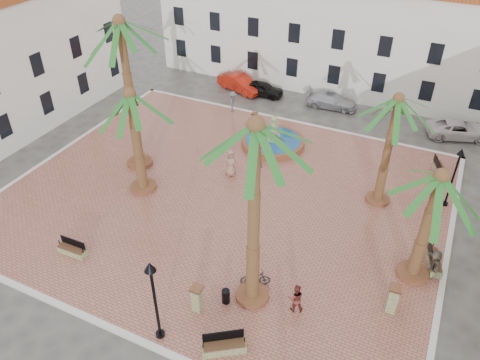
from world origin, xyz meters
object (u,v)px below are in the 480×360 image
Objects in this scene: palm_sw at (132,107)px; bench_s at (72,250)px; bollard_e at (393,299)px; car_red at (240,83)px; palm_s at (255,147)px; car_white at (459,129)px; bollard_se at (197,298)px; bicycle_b at (255,278)px; bollard_n at (254,120)px; pedestrian_fountain_b at (257,164)px; cyclist_b at (296,298)px; pedestrian_east at (435,263)px; fountain at (273,141)px; bench_e at (433,261)px; bench_ne at (439,169)px; litter_bin at (226,296)px; pedestrian_fountain_a at (231,163)px; palm_e at (437,191)px; palm_ne at (396,112)px; car_silver at (332,101)px; bench_se at (224,346)px; pedestrian_north at (233,102)px; palm_nw at (122,38)px; lamppost_e at (456,168)px; car_black at (262,89)px; lamppost_s at (153,288)px.

palm_sw reaches higher than bench_s.
car_red is (-16.93, 19.19, -0.22)m from bollard_e.
car_white is (7.52, 20.84, -7.91)m from palm_s.
bollard_se reaches higher than bicycle_b.
pedestrian_fountain_b is at bearing -64.26° from bollard_n.
cyclist_b is (2.10, 0.19, -7.63)m from palm_s.
palm_sw is 4.22× the size of pedestrian_east.
bench_e is (12.02, -7.63, -0.04)m from fountain.
bench_ne reaches higher than litter_bin.
bench_e is 7.92m from cyclist_b.
pedestrian_fountain_a is (-5.34, 8.02, 0.48)m from bicycle_b.
bench_ne is at bearing 86.94° from bollard_e.
pedestrian_fountain_b is (-10.08, 7.46, 0.06)m from bollard_e.
palm_s is at bearing 7.07° from bench_s.
palm_e is 6.16m from palm_ne.
car_silver is (-10.04, 16.36, -0.35)m from pedestrian_east.
litter_bin is (3.47, -14.35, 0.06)m from fountain.
bench_se is 2.59m from bollard_se.
bicycle_b is at bearing 133.07° from bench_ne.
car_white is at bearing -97.75° from pedestrian_north.
car_silver is at bearing 18.46° from bench_e.
bollard_n is 0.83× the size of bollard_e.
car_red is at bearing -153.01° from pedestrian_east.
bollard_n is 0.74× the size of pedestrian_north.
bench_se reaches higher than bench_s.
bench_s is 22.69m from car_red.
bollard_n is at bearing 42.54° from bench_e.
bench_se is (11.84, -10.49, -8.38)m from palm_nw.
bicycle_b is 18.75m from pedestrian_north.
palm_sw is 16.54m from palm_e.
cyclist_b reaches higher than bench_s.
palm_nw is 20.92m from pedestrian_east.
car_silver is at bearing 118.89° from palm_ne.
palm_s is 14.95m from lamppost_e.
car_black is 6.14m from car_silver.
fountain reaches higher than bench_ne.
cyclist_b reaches higher than car_silver.
bollard_e is at bearing 11.14° from bench_s.
pedestrian_fountain_a is at bearing -138.40° from car_red.
pedestrian_east is (7.44, 8.39, 0.53)m from bench_se.
palm_s reaches higher than litter_bin.
bollard_e is at bearing -178.41° from cyclist_b.
lamppost_s is 3.04× the size of bollard_se.
fountain reaches higher than pedestrian_east.
bench_e is (3.76, -4.28, -5.75)m from palm_ne.
car_red is (-4.08, 5.97, -0.09)m from bollard_n.
bollard_se is (2.50, -15.32, 0.45)m from fountain.
palm_e reaches higher than lamppost_s.
bench_se is at bearing -105.25° from palm_ne.
cyclist_b is at bearing -115.71° from lamppost_e.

